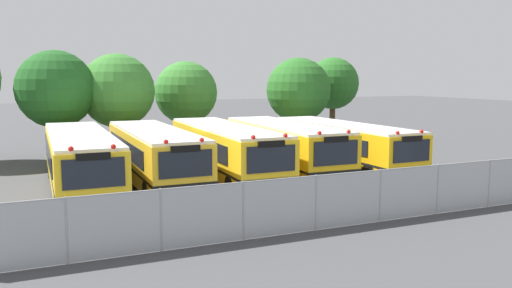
# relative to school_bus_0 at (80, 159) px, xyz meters

# --- Properties ---
(ground_plane) EXTENTS (160.00, 160.00, 0.00)m
(ground_plane) POSITION_rel_school_bus_0_xyz_m (6.36, 0.07, -1.39)
(ground_plane) COLOR #424244
(school_bus_0) EXTENTS (2.62, 11.20, 2.64)m
(school_bus_0) POSITION_rel_school_bus_0_xyz_m (0.00, 0.00, 0.00)
(school_bus_0) COLOR yellow
(school_bus_0) RESTS_ON ground_plane
(school_bus_1) EXTENTS (2.51, 10.35, 2.63)m
(school_bus_1) POSITION_rel_school_bus_0_xyz_m (3.16, 0.14, -0.00)
(school_bus_1) COLOR yellow
(school_bus_1) RESTS_ON ground_plane
(school_bus_2) EXTENTS (2.67, 10.65, 2.69)m
(school_bus_2) POSITION_rel_school_bus_0_xyz_m (6.42, -0.16, 0.03)
(school_bus_2) COLOR yellow
(school_bus_2) RESTS_ON ground_plane
(school_bus_3) EXTENTS (2.76, 9.99, 2.67)m
(school_bus_3) POSITION_rel_school_bus_0_xyz_m (9.54, -0.07, 0.02)
(school_bus_3) COLOR yellow
(school_bus_3) RESTS_ON ground_plane
(school_bus_4) EXTENTS (2.56, 10.66, 2.56)m
(school_bus_4) POSITION_rel_school_bus_0_xyz_m (12.88, -0.10, -0.04)
(school_bus_4) COLOR yellow
(school_bus_4) RESTS_ON ground_plane
(tree_1) EXTENTS (4.34, 4.34, 6.29)m
(tree_1) POSITION_rel_school_bus_0_xyz_m (-0.28, 8.48, 2.81)
(tree_1) COLOR #4C3823
(tree_1) RESTS_ON ground_plane
(tree_2) EXTENTS (4.37, 4.37, 6.17)m
(tree_2) POSITION_rel_school_bus_0_xyz_m (3.00, 8.97, 2.64)
(tree_2) COLOR #4C3823
(tree_2) RESTS_ON ground_plane
(tree_3) EXTENTS (4.09, 4.09, 5.81)m
(tree_3) POSITION_rel_school_bus_0_xyz_m (7.73, 10.44, 2.44)
(tree_3) COLOR #4C3823
(tree_3) RESTS_ON ground_plane
(tree_4) EXTENTS (4.29, 4.29, 6.06)m
(tree_4) POSITION_rel_school_bus_0_xyz_m (14.59, 8.12, 2.59)
(tree_4) COLOR #4C3823
(tree_4) RESTS_ON ground_plane
(tree_5) EXTENTS (3.78, 3.78, 6.20)m
(tree_5) POSITION_rel_school_bus_0_xyz_m (18.76, 10.28, 2.86)
(tree_5) COLOR #4C3823
(tree_5) RESTS_ON ground_plane
(chainlink_fence) EXTENTS (19.79, 0.07, 1.79)m
(chainlink_fence) POSITION_rel_school_bus_0_xyz_m (6.20, -8.85, -0.46)
(chainlink_fence) COLOR #9EA0A3
(chainlink_fence) RESTS_ON ground_plane
(traffic_cone) EXTENTS (0.46, 0.46, 0.60)m
(traffic_cone) POSITION_rel_school_bus_0_xyz_m (5.76, -7.86, -1.09)
(traffic_cone) COLOR #EA5914
(traffic_cone) RESTS_ON ground_plane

